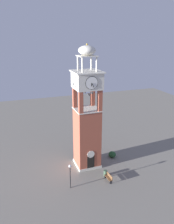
{
  "coord_description": "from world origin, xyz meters",
  "views": [
    {
      "loc": [
        -10.15,
        -28.46,
        18.83
      ],
      "look_at": [
        0.0,
        0.0,
        8.39
      ],
      "focal_mm": 36.61,
      "sensor_mm": 36.0,
      "label": 1
    }
  ],
  "objects_px": {
    "park_bench": "(109,177)",
    "trash_bin": "(106,173)",
    "lamp_post": "(70,172)",
    "clock_tower": "(87,121)"
  },
  "relations": [
    {
      "from": "lamp_post",
      "to": "trash_bin",
      "type": "xyz_separation_m",
      "value": [
        5.33,
        0.93,
        -1.98
      ]
    },
    {
      "from": "park_bench",
      "to": "trash_bin",
      "type": "bearing_deg",
      "value": 86.63
    },
    {
      "from": "park_bench",
      "to": "lamp_post",
      "type": "distance_m",
      "value": 5.6
    },
    {
      "from": "lamp_post",
      "to": "clock_tower",
      "type": "bearing_deg",
      "value": 49.63
    },
    {
      "from": "clock_tower",
      "to": "trash_bin",
      "type": "xyz_separation_m",
      "value": [
        1.45,
        -3.64,
        -6.59
      ]
    },
    {
      "from": "clock_tower",
      "to": "trash_bin",
      "type": "relative_size",
      "value": 22.03
    },
    {
      "from": "lamp_post",
      "to": "park_bench",
      "type": "bearing_deg",
      "value": -2.73
    },
    {
      "from": "clock_tower",
      "to": "lamp_post",
      "type": "distance_m",
      "value": 7.56
    },
    {
      "from": "clock_tower",
      "to": "lamp_post",
      "type": "relative_size",
      "value": 5.21
    },
    {
      "from": "park_bench",
      "to": "trash_bin",
      "type": "distance_m",
      "value": 1.19
    }
  ]
}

